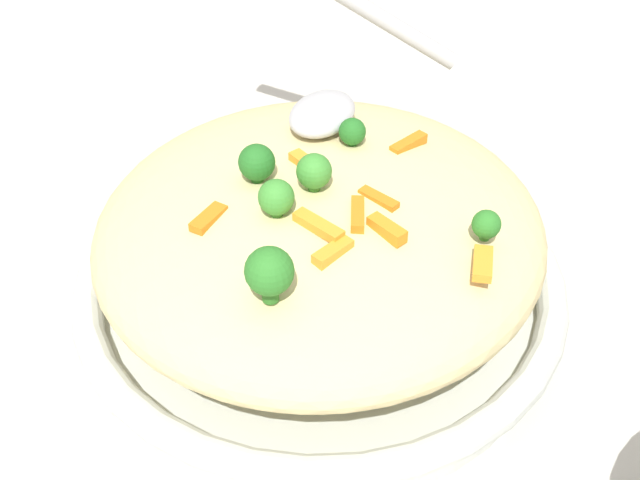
{
  "coord_description": "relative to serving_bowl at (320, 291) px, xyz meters",
  "views": [
    {
      "loc": [
        -0.39,
        -0.18,
        0.43
      ],
      "look_at": [
        0.0,
        0.0,
        0.07
      ],
      "focal_mm": 49.61,
      "sensor_mm": 36.0,
      "label": 1
    }
  ],
  "objects": [
    {
      "name": "serving_bowl",
      "position": [
        0.0,
        0.0,
        0.0
      ],
      "size": [
        0.32,
        0.32,
        0.04
      ],
      "color": "silver",
      "rests_on": "ground_plane"
    },
    {
      "name": "broccoli_floret_4",
      "position": [
        -0.01,
        -0.0,
        0.1
      ],
      "size": [
        0.02,
        0.02,
        0.02
      ],
      "color": "#377928",
      "rests_on": "pasta_mound"
    },
    {
      "name": "carrot_piece_2",
      "position": [
        0.07,
        -0.03,
        0.09
      ],
      "size": [
        0.03,
        0.02,
        0.01
      ],
      "primitive_type": "cube",
      "rotation": [
        0.0,
        0.0,
        5.9
      ],
      "color": "orange",
      "rests_on": "pasta_mound"
    },
    {
      "name": "broccoli_floret_1",
      "position": [
        0.0,
        -0.1,
        0.09
      ],
      "size": [
        0.02,
        0.02,
        0.02
      ],
      "color": "#296820",
      "rests_on": "pasta_mound"
    },
    {
      "name": "ground_plane",
      "position": [
        0.0,
        0.0,
        -0.02
      ],
      "size": [
        2.4,
        2.4,
        0.0
      ],
      "primitive_type": "plane",
      "color": "beige"
    },
    {
      "name": "broccoli_floret_5",
      "position": [
        -0.01,
        0.04,
        0.1
      ],
      "size": [
        0.02,
        0.02,
        0.03
      ],
      "color": "#205B1C",
      "rests_on": "pasta_mound"
    },
    {
      "name": "broccoli_floret_0",
      "position": [
        -0.1,
        -0.02,
        0.1
      ],
      "size": [
        0.03,
        0.03,
        0.03
      ],
      "color": "#296820",
      "rests_on": "pasta_mound"
    },
    {
      "name": "serving_spoon",
      "position": [
        0.09,
        0.04,
        0.11
      ],
      "size": [
        0.14,
        0.17,
        0.11
      ],
      "color": "#B7B7BC",
      "rests_on": "pasta_mound"
    },
    {
      "name": "carrot_piece_5",
      "position": [
        -0.02,
        -0.03,
        0.09
      ],
      "size": [
        0.03,
        0.02,
        0.01
      ],
      "primitive_type": "cube",
      "rotation": [
        0.0,
        0.0,
        3.54
      ],
      "color": "orange",
      "rests_on": "pasta_mound"
    },
    {
      "name": "broccoli_floret_3",
      "position": [
        -0.04,
        0.01,
        0.1
      ],
      "size": [
        0.02,
        0.02,
        0.02
      ],
      "color": "#377928",
      "rests_on": "pasta_mound"
    },
    {
      "name": "broccoli_floret_2",
      "position": [
        0.05,
        -0.0,
        0.1
      ],
      "size": [
        0.02,
        0.02,
        0.02
      ],
      "color": "#205B1C",
      "rests_on": "pasta_mound"
    },
    {
      "name": "carrot_piece_7",
      "position": [
        -0.05,
        -0.03,
        0.09
      ],
      "size": [
        0.03,
        0.02,
        0.01
      ],
      "primitive_type": "cube",
      "rotation": [
        0.0,
        0.0,
        5.94
      ],
      "color": "orange",
      "rests_on": "pasta_mound"
    },
    {
      "name": "carrot_piece_3",
      "position": [
        0.01,
        0.02,
        0.09
      ],
      "size": [
        0.02,
        0.03,
        0.01
      ],
      "primitive_type": "cube",
      "rotation": [
        0.0,
        0.0,
        1.12
      ],
      "color": "orange",
      "rests_on": "pasta_mound"
    },
    {
      "name": "carrot_piece_6",
      "position": [
        -0.04,
        -0.02,
        0.09
      ],
      "size": [
        0.02,
        0.03,
        0.01
      ],
      "primitive_type": "cube",
      "rotation": [
        0.0,
        0.0,
        1.27
      ],
      "color": "orange",
      "rests_on": "pasta_mound"
    },
    {
      "name": "carrot_piece_8",
      "position": [
        -0.02,
        -0.11,
        0.08
      ],
      "size": [
        0.03,
        0.02,
        0.01
      ],
      "primitive_type": "cube",
      "rotation": [
        0.0,
        0.0,
        3.41
      ],
      "color": "orange",
      "rests_on": "pasta_mound"
    },
    {
      "name": "carrot_piece_1",
      "position": [
        -0.05,
        0.04,
        0.09
      ],
      "size": [
        0.03,
        0.01,
        0.01
      ],
      "primitive_type": "cube",
      "rotation": [
        0.0,
        0.0,
        3.04
      ],
      "color": "orange",
      "rests_on": "pasta_mound"
    },
    {
      "name": "carrot_piece_4",
      "position": [
        -0.02,
        -0.05,
        0.09
      ],
      "size": [
        0.02,
        0.03,
        0.01
      ],
      "primitive_type": "cube",
      "rotation": [
        0.0,
        0.0,
        4.31
      ],
      "color": "orange",
      "rests_on": "pasta_mound"
    },
    {
      "name": "carrot_piece_0",
      "position": [
        0.0,
        -0.04,
        0.09
      ],
      "size": [
        0.01,
        0.03,
        0.01
      ],
      "primitive_type": "cube",
      "rotation": [
        0.0,
        0.0,
        4.42
      ],
      "color": "orange",
      "rests_on": "pasta_mound"
    },
    {
      "name": "pasta_mound",
      "position": [
        0.0,
        0.0,
        0.05
      ],
      "size": [
        0.29,
        0.28,
        0.07
      ],
      "primitive_type": "ellipsoid",
      "color": "#DBC689",
      "rests_on": "serving_bowl"
    }
  ]
}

